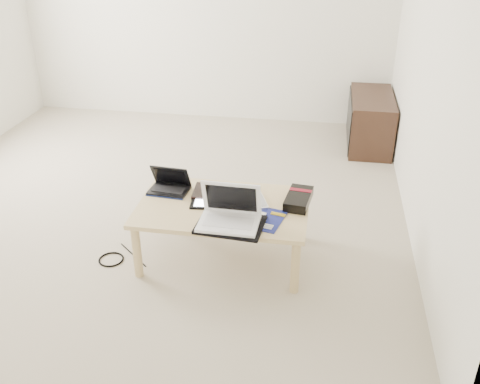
% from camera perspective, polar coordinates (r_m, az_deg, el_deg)
% --- Properties ---
extents(ground, '(4.00, 4.00, 0.00)m').
position_cam_1_polar(ground, '(4.43, -9.15, -0.68)').
color(ground, '#BBAB98').
rests_on(ground, ground).
extents(coffee_table, '(1.10, 0.70, 0.40)m').
position_cam_1_polar(coffee_table, '(3.49, -1.81, -2.11)').
color(coffee_table, tan).
rests_on(coffee_table, ground).
extents(media_cabinet, '(0.41, 0.90, 0.50)m').
position_cam_1_polar(media_cabinet, '(5.47, 13.65, 7.41)').
color(media_cabinet, '#382117').
rests_on(media_cabinet, ground).
extents(book, '(0.28, 0.24, 0.03)m').
position_cam_1_polar(book, '(3.60, -2.85, 0.02)').
color(book, black).
rests_on(book, coffee_table).
extents(netbook, '(0.28, 0.21, 0.18)m').
position_cam_1_polar(netbook, '(3.66, -7.53, 0.68)').
color(netbook, black).
rests_on(netbook, coffee_table).
extents(tablet, '(0.27, 0.21, 0.01)m').
position_cam_1_polar(tablet, '(3.49, -3.19, -1.07)').
color(tablet, black).
rests_on(tablet, coffee_table).
extents(remote, '(0.13, 0.23, 0.02)m').
position_cam_1_polar(remote, '(3.50, 2.26, -0.91)').
color(remote, silver).
rests_on(remote, coffee_table).
extents(neoprene_sleeve, '(0.42, 0.32, 0.02)m').
position_cam_1_polar(neoprene_sleeve, '(3.24, -1.02, -3.51)').
color(neoprene_sleeve, black).
rests_on(neoprene_sleeve, coffee_table).
extents(white_laptop, '(0.37, 0.26, 0.25)m').
position_cam_1_polar(white_laptop, '(3.22, -1.11, -2.40)').
color(white_laptop, white).
rests_on(white_laptop, neoprene_sleeve).
extents(motherboard, '(0.28, 0.32, 0.01)m').
position_cam_1_polar(motherboard, '(3.31, 2.62, -2.88)').
color(motherboard, '#0D1558').
rests_on(motherboard, coffee_table).
extents(gpu_box, '(0.18, 0.31, 0.07)m').
position_cam_1_polar(gpu_box, '(3.49, 6.26, -0.73)').
color(gpu_box, black).
rests_on(gpu_box, coffee_table).
extents(cable_coil, '(0.12, 0.12, 0.01)m').
position_cam_1_polar(cable_coil, '(3.50, -4.03, -1.02)').
color(cable_coil, black).
rests_on(cable_coil, coffee_table).
extents(floor_cable_coil, '(0.22, 0.22, 0.01)m').
position_cam_1_polar(floor_cable_coil, '(3.74, -13.59, -7.00)').
color(floor_cable_coil, black).
rests_on(floor_cable_coil, ground).
extents(floor_cable_trail, '(0.26, 0.24, 0.01)m').
position_cam_1_polar(floor_cable_trail, '(3.75, -11.32, -6.59)').
color(floor_cable_trail, black).
rests_on(floor_cable_trail, ground).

